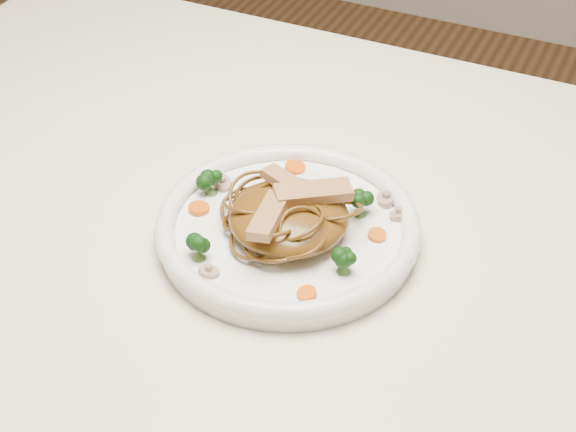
% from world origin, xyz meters
% --- Properties ---
extents(table, '(1.20, 0.80, 0.75)m').
position_xyz_m(table, '(0.00, 0.00, 0.65)').
color(table, '#F2E9CD').
rests_on(table, ground).
extents(plate, '(0.35, 0.35, 0.02)m').
position_xyz_m(plate, '(0.02, -0.03, 0.76)').
color(plate, white).
rests_on(plate, table).
extents(noodle_mound, '(0.15, 0.15, 0.04)m').
position_xyz_m(noodle_mound, '(0.02, -0.04, 0.78)').
color(noodle_mound, brown).
rests_on(noodle_mound, plate).
extents(chicken_a, '(0.07, 0.07, 0.01)m').
position_xyz_m(chicken_a, '(0.04, -0.02, 0.81)').
color(chicken_a, tan).
rests_on(chicken_a, noodle_mound).
extents(chicken_b, '(0.06, 0.04, 0.01)m').
position_xyz_m(chicken_b, '(0.01, -0.01, 0.81)').
color(chicken_b, tan).
rests_on(chicken_b, noodle_mound).
extents(chicken_c, '(0.03, 0.07, 0.01)m').
position_xyz_m(chicken_c, '(0.02, -0.07, 0.81)').
color(chicken_c, tan).
rests_on(chicken_c, noodle_mound).
extents(broccoli_0, '(0.03, 0.03, 0.03)m').
position_xyz_m(broccoli_0, '(0.08, 0.02, 0.78)').
color(broccoli_0, '#0F360B').
rests_on(broccoli_0, plate).
extents(broccoli_1, '(0.03, 0.03, 0.03)m').
position_xyz_m(broccoli_1, '(-0.08, -0.01, 0.78)').
color(broccoli_1, '#0F360B').
rests_on(broccoli_1, plate).
extents(broccoli_2, '(0.03, 0.03, 0.03)m').
position_xyz_m(broccoli_2, '(-0.04, -0.11, 0.78)').
color(broccoli_2, '#0F360B').
rests_on(broccoli_2, plate).
extents(broccoli_3, '(0.03, 0.03, 0.03)m').
position_xyz_m(broccoli_3, '(0.09, -0.07, 0.78)').
color(broccoli_3, '#0F360B').
rests_on(broccoli_3, plate).
extents(carrot_0, '(0.02, 0.02, 0.00)m').
position_xyz_m(carrot_0, '(0.06, 0.04, 0.77)').
color(carrot_0, '#E65708').
rests_on(carrot_0, plate).
extents(carrot_1, '(0.03, 0.03, 0.00)m').
position_xyz_m(carrot_1, '(-0.08, -0.05, 0.77)').
color(carrot_1, '#E65708').
rests_on(carrot_1, plate).
extents(carrot_2, '(0.02, 0.02, 0.00)m').
position_xyz_m(carrot_2, '(0.10, -0.01, 0.77)').
color(carrot_2, '#E65708').
rests_on(carrot_2, plate).
extents(carrot_3, '(0.03, 0.03, 0.00)m').
position_xyz_m(carrot_3, '(-0.02, 0.06, 0.77)').
color(carrot_3, '#E65708').
rests_on(carrot_3, plate).
extents(carrot_4, '(0.02, 0.02, 0.00)m').
position_xyz_m(carrot_4, '(0.08, -0.11, 0.77)').
color(carrot_4, '#E65708').
rests_on(carrot_4, plate).
extents(mushroom_0, '(0.03, 0.03, 0.01)m').
position_xyz_m(mushroom_0, '(-0.02, -0.12, 0.77)').
color(mushroom_0, tan).
rests_on(mushroom_0, plate).
extents(mushroom_1, '(0.03, 0.03, 0.01)m').
position_xyz_m(mushroom_1, '(0.11, 0.03, 0.77)').
color(mushroom_1, tan).
rests_on(mushroom_1, plate).
extents(mushroom_2, '(0.04, 0.04, 0.01)m').
position_xyz_m(mushroom_2, '(-0.07, 0.00, 0.77)').
color(mushroom_2, tan).
rests_on(mushroom_2, plate).
extents(mushroom_3, '(0.03, 0.03, 0.01)m').
position_xyz_m(mushroom_3, '(0.09, 0.05, 0.77)').
color(mushroom_3, tan).
rests_on(mushroom_3, plate).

